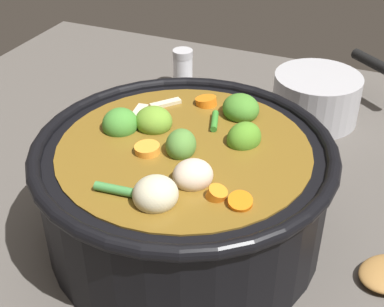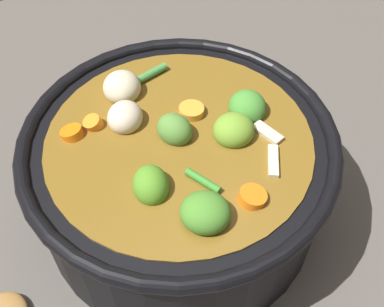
% 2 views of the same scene
% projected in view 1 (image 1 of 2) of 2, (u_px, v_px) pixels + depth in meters
% --- Properties ---
extents(ground_plane, '(1.10, 1.10, 0.00)m').
position_uv_depth(ground_plane, '(185.00, 232.00, 0.63)').
color(ground_plane, '#514C47').
extents(cooking_pot, '(0.33, 0.33, 0.15)m').
position_uv_depth(cooking_pot, '(184.00, 188.00, 0.60)').
color(cooking_pot, black).
rests_on(cooking_pot, ground_plane).
extents(salt_shaker, '(0.03, 0.03, 0.07)m').
position_uv_depth(salt_shaker, '(183.00, 69.00, 0.93)').
color(salt_shaker, silver).
rests_on(salt_shaker, ground_plane).
extents(small_saucepan, '(0.21, 0.20, 0.08)m').
position_uv_depth(small_saucepan, '(318.00, 97.00, 0.84)').
color(small_saucepan, '#ADADB2').
rests_on(small_saucepan, ground_plane).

